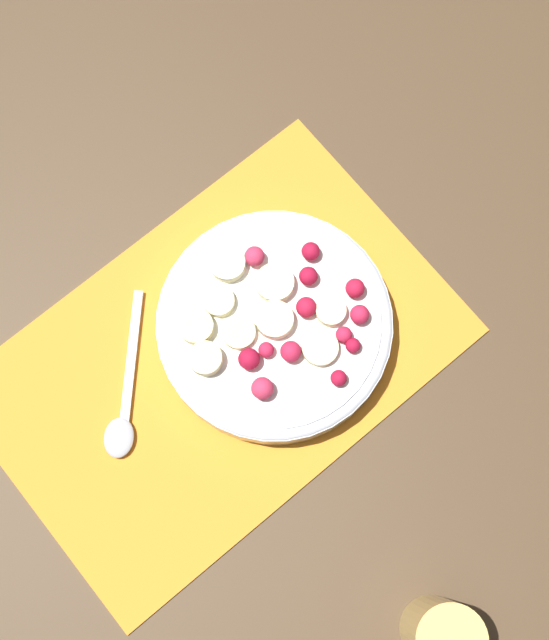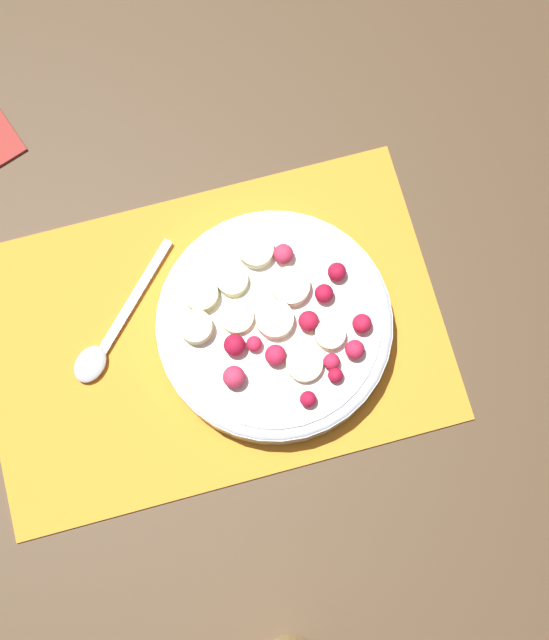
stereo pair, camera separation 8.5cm
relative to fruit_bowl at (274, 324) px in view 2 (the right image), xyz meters
The scene contains 4 objects.
ground_plane 0.07m from the fruit_bowl, 11.20° to the right, with size 3.00×3.00×0.00m, color #4C3823.
placemat 0.07m from the fruit_bowl, 11.20° to the right, with size 0.46×0.30×0.01m.
fruit_bowl is the anchor object (origin of this frame).
spoon 0.17m from the fruit_bowl, ahead, with size 0.13×0.14×0.01m.
Camera 2 is at (-0.01, 0.20, 0.87)m, focal length 50.00 mm.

